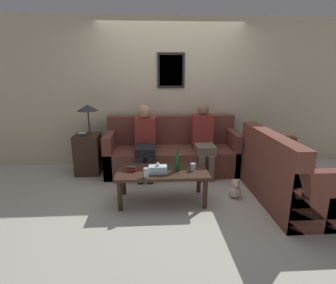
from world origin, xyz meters
TOP-DOWN VIEW (x-y plane):
  - ground_plane at (0.00, 0.00)m, footprint 16.00×16.00m
  - wall_back at (0.00, 0.93)m, footprint 9.00×0.08m
  - couch_main at (0.00, 0.50)m, footprint 2.24×0.82m
  - couch_side at (1.42, -0.71)m, footprint 0.82×1.57m
  - coffee_table at (-0.22, -0.62)m, footprint 1.19×0.58m
  - side_table_with_lamp at (-1.43, 0.46)m, footprint 0.43×0.41m
  - wine_bottle at (-0.02, -0.65)m, footprint 0.08×0.08m
  - drinking_glass at (0.18, -0.65)m, footprint 0.07×0.07m
  - book_stack at (-0.62, -0.61)m, footprint 0.14×0.11m
  - soda_can at (-0.42, -0.85)m, footprint 0.07×0.07m
  - tissue_box at (-0.28, -0.72)m, footprint 0.23×0.12m
  - person_left at (-0.46, 0.32)m, footprint 0.34×0.66m
  - person_right at (0.50, 0.32)m, footprint 0.34×0.62m
  - teddy_bear at (0.78, -0.59)m, footprint 0.17×0.17m

SIDE VIEW (x-z plane):
  - ground_plane at x=0.00m, z-range 0.00..0.00m
  - teddy_bear at x=0.78m, z-range -0.02..0.25m
  - couch_main at x=0.00m, z-range -0.14..0.79m
  - couch_side at x=1.42m, z-range -0.14..0.79m
  - coffee_table at x=-0.22m, z-range 0.16..0.59m
  - side_table_with_lamp at x=-1.43m, z-range -0.17..1.00m
  - book_stack at x=-0.62m, z-range 0.43..0.50m
  - drinking_glass at x=0.18m, z-range 0.43..0.53m
  - tissue_box at x=-0.28m, z-range 0.41..0.56m
  - soda_can at x=-0.42m, z-range 0.43..0.56m
  - wine_bottle at x=-0.02m, z-range 0.40..0.71m
  - person_left at x=-0.46m, z-range 0.05..1.21m
  - person_right at x=0.50m, z-range 0.04..1.22m
  - wall_back at x=0.00m, z-range 0.00..2.60m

